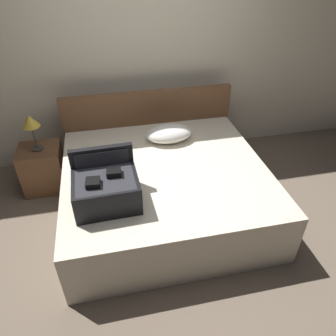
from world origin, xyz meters
name	(u,v)px	position (x,y,z in m)	size (l,w,h in m)	color
ground_plane	(174,237)	(0.00, 0.00, 0.00)	(12.00, 12.00, 0.00)	#6B5B4C
back_wall	(142,51)	(0.00, 1.65, 1.30)	(8.00, 0.10, 2.60)	beige
bed	(165,190)	(0.00, 0.40, 0.27)	(1.95, 1.84, 0.54)	beige
headboard	(149,128)	(0.00, 1.36, 0.47)	(1.99, 0.08, 0.94)	brown
hard_case_large	(106,187)	(-0.57, 0.04, 0.69)	(0.54, 0.48, 0.41)	black
pillow_near_headboard	(169,134)	(0.15, 0.91, 0.62)	(0.51, 0.32, 0.17)	white
nightstand	(43,168)	(-1.25, 1.07, 0.26)	(0.44, 0.40, 0.52)	brown
table_lamp	(30,123)	(-1.25, 1.07, 0.82)	(0.18, 0.18, 0.39)	#3F3833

